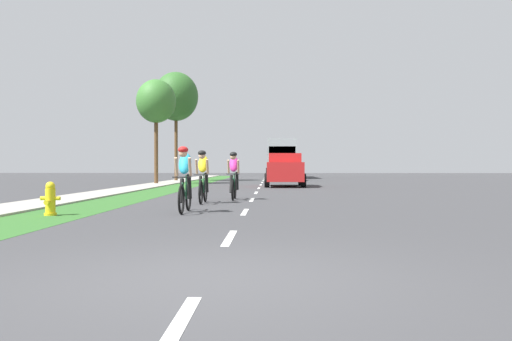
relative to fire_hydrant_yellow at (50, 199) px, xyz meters
The scene contains 13 objects.
ground_plane 14.07m from the fire_hydrant_yellow, 72.07° to the left, with size 120.00×120.00×0.00m, color #38383A.
grass_verge 13.39m from the fire_hydrant_yellow, 90.00° to the left, with size 1.87×70.00×0.01m, color #2D6026.
sidewalk_concrete 13.51m from the fire_hydrant_yellow, 97.67° to the left, with size 1.73×70.00×0.10m, color #9E998E.
lane_markings_center 17.92m from the fire_hydrant_yellow, 76.01° to the left, with size 0.12×53.13×0.01m.
fire_hydrant_yellow is the anchor object (origin of this frame).
cyclist_lead 3.06m from the fire_hydrant_yellow, 16.60° to the left, with size 0.42×1.72×1.58m.
cyclist_trailing 5.02m from the fire_hydrant_yellow, 54.13° to the left, with size 0.42×1.72×1.58m.
cyclist_distant 6.88m from the fire_hydrant_yellow, 57.06° to the left, with size 0.42×1.72×1.58m.
suv_red 18.30m from the fire_hydrant_yellow, 71.89° to the left, with size 2.15×4.70×1.79m.
pickup_dark_green 29.56m from the fire_hydrant_yellow, 78.67° to the left, with size 2.22×5.10×1.64m.
bus_silver 39.49m from the fire_hydrant_yellow, 81.46° to the left, with size 2.78×11.60×3.48m.
street_tree_near 21.68m from the fire_hydrant_yellow, 95.91° to the left, with size 2.44×2.44×6.48m.
street_tree_far 28.55m from the fire_hydrant_yellow, 94.44° to the left, with size 3.30×3.30×8.12m.
Camera 1 is at (0.65, -5.27, 1.12)m, focal length 37.57 mm.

